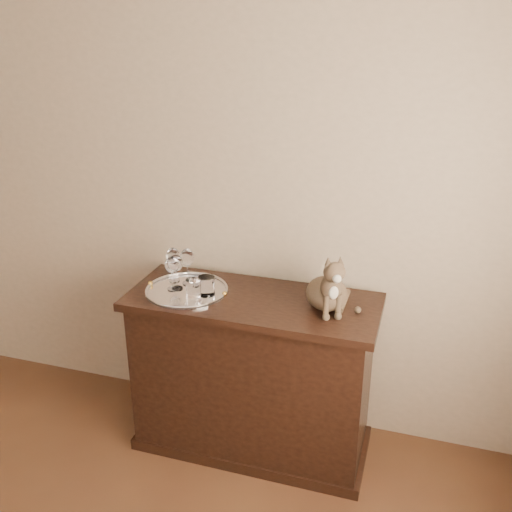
{
  "coord_description": "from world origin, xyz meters",
  "views": [
    {
      "loc": [
        1.34,
        -0.37,
        2.05
      ],
      "look_at": [
        0.61,
        1.95,
        1.06
      ],
      "focal_mm": 40.0,
      "sensor_mm": 36.0,
      "label": 1
    }
  ],
  "objects_px": {
    "cat": "(327,279)",
    "wine_glass_a": "(173,264)",
    "sideboard": "(253,374)",
    "wine_glass_c": "(172,273)",
    "wine_glass_b": "(188,266)",
    "wine_glass_d": "(176,272)",
    "tumbler_c": "(206,286)",
    "tumbler_a": "(194,288)",
    "tray": "(187,291)"
  },
  "relations": [
    {
      "from": "wine_glass_a",
      "to": "sideboard",
      "type": "bearing_deg",
      "value": -7.42
    },
    {
      "from": "wine_glass_d",
      "to": "wine_glass_b",
      "type": "bearing_deg",
      "value": 68.29
    },
    {
      "from": "tumbler_a",
      "to": "cat",
      "type": "xyz_separation_m",
      "value": [
        0.62,
        0.09,
        0.09
      ]
    },
    {
      "from": "sideboard",
      "to": "wine_glass_a",
      "type": "xyz_separation_m",
      "value": [
        -0.43,
        0.06,
        0.52
      ]
    },
    {
      "from": "tumbler_a",
      "to": "tumbler_c",
      "type": "distance_m",
      "value": 0.06
    },
    {
      "from": "wine_glass_d",
      "to": "tumbler_a",
      "type": "bearing_deg",
      "value": -25.16
    },
    {
      "from": "tray",
      "to": "wine_glass_a",
      "type": "height_order",
      "value": "wine_glass_a"
    },
    {
      "from": "sideboard",
      "to": "wine_glass_c",
      "type": "relative_size",
      "value": 7.09
    },
    {
      "from": "wine_glass_b",
      "to": "tumbler_c",
      "type": "xyz_separation_m",
      "value": [
        0.13,
        -0.09,
        -0.05
      ]
    },
    {
      "from": "tray",
      "to": "wine_glass_c",
      "type": "relative_size",
      "value": 2.36
    },
    {
      "from": "wine_glass_c",
      "to": "wine_glass_a",
      "type": "bearing_deg",
      "value": 111.33
    },
    {
      "from": "wine_glass_a",
      "to": "wine_glass_b",
      "type": "relative_size",
      "value": 0.95
    },
    {
      "from": "tray",
      "to": "tumbler_a",
      "type": "relative_size",
      "value": 4.73
    },
    {
      "from": "tumbler_a",
      "to": "tumbler_c",
      "type": "bearing_deg",
      "value": 33.37
    },
    {
      "from": "sideboard",
      "to": "tumbler_a",
      "type": "bearing_deg",
      "value": -164.03
    },
    {
      "from": "sideboard",
      "to": "wine_glass_c",
      "type": "xyz_separation_m",
      "value": [
        -0.39,
        -0.04,
        0.52
      ]
    },
    {
      "from": "cat",
      "to": "wine_glass_a",
      "type": "bearing_deg",
      "value": 151.93
    },
    {
      "from": "tumbler_a",
      "to": "wine_glass_d",
      "type": "bearing_deg",
      "value": 154.84
    },
    {
      "from": "sideboard",
      "to": "wine_glass_b",
      "type": "relative_size",
      "value": 6.52
    },
    {
      "from": "wine_glass_a",
      "to": "wine_glass_c",
      "type": "distance_m",
      "value": 0.1
    },
    {
      "from": "wine_glass_b",
      "to": "tumbler_a",
      "type": "bearing_deg",
      "value": -55.72
    },
    {
      "from": "wine_glass_c",
      "to": "tumbler_a",
      "type": "relative_size",
      "value": 2.0
    },
    {
      "from": "wine_glass_a",
      "to": "wine_glass_c",
      "type": "height_order",
      "value": "wine_glass_a"
    },
    {
      "from": "sideboard",
      "to": "wine_glass_b",
      "type": "height_order",
      "value": "wine_glass_b"
    },
    {
      "from": "wine_glass_c",
      "to": "tumbler_a",
      "type": "xyz_separation_m",
      "value": [
        0.13,
        -0.04,
        -0.04
      ]
    },
    {
      "from": "cat",
      "to": "tumbler_c",
      "type": "bearing_deg",
      "value": 160.6
    },
    {
      "from": "wine_glass_b",
      "to": "tray",
      "type": "bearing_deg",
      "value": -71.42
    },
    {
      "from": "wine_glass_b",
      "to": "wine_glass_d",
      "type": "bearing_deg",
      "value": -111.71
    },
    {
      "from": "wine_glass_d",
      "to": "tray",
      "type": "bearing_deg",
      "value": -6.19
    },
    {
      "from": "wine_glass_b",
      "to": "tumbler_c",
      "type": "height_order",
      "value": "wine_glass_b"
    },
    {
      "from": "sideboard",
      "to": "cat",
      "type": "height_order",
      "value": "cat"
    },
    {
      "from": "wine_glass_c",
      "to": "tumbler_c",
      "type": "distance_m",
      "value": 0.18
    },
    {
      "from": "tray",
      "to": "wine_glass_b",
      "type": "distance_m",
      "value": 0.12
    },
    {
      "from": "wine_glass_b",
      "to": "tumbler_a",
      "type": "relative_size",
      "value": 2.18
    },
    {
      "from": "sideboard",
      "to": "wine_glass_d",
      "type": "xyz_separation_m",
      "value": [
        -0.38,
        -0.02,
        0.52
      ]
    },
    {
      "from": "sideboard",
      "to": "tumbler_c",
      "type": "xyz_separation_m",
      "value": [
        -0.22,
        -0.04,
        0.48
      ]
    },
    {
      "from": "tray",
      "to": "wine_glass_c",
      "type": "bearing_deg",
      "value": -174.11
    },
    {
      "from": "wine_glass_c",
      "to": "tumbler_a",
      "type": "height_order",
      "value": "wine_glass_c"
    },
    {
      "from": "tumbler_a",
      "to": "sideboard",
      "type": "bearing_deg",
      "value": 15.97
    },
    {
      "from": "wine_glass_c",
      "to": "sideboard",
      "type": "bearing_deg",
      "value": 5.39
    },
    {
      "from": "wine_glass_c",
      "to": "wine_glass_d",
      "type": "bearing_deg",
      "value": 37.71
    },
    {
      "from": "tray",
      "to": "wine_glass_d",
      "type": "relative_size",
      "value": 2.26
    },
    {
      "from": "tray",
      "to": "tumbler_a",
      "type": "bearing_deg",
      "value": -38.76
    },
    {
      "from": "wine_glass_d",
      "to": "tumbler_c",
      "type": "relative_size",
      "value": 1.95
    },
    {
      "from": "wine_glass_a",
      "to": "tumbler_c",
      "type": "xyz_separation_m",
      "value": [
        0.22,
        -0.1,
        -0.04
      ]
    },
    {
      "from": "tumbler_a",
      "to": "wine_glass_c",
      "type": "bearing_deg",
      "value": 162.98
    },
    {
      "from": "tumbler_a",
      "to": "tumbler_c",
      "type": "height_order",
      "value": "tumbler_c"
    },
    {
      "from": "wine_glass_a",
      "to": "wine_glass_b",
      "type": "bearing_deg",
      "value": -7.4
    },
    {
      "from": "wine_glass_b",
      "to": "wine_glass_c",
      "type": "bearing_deg",
      "value": -118.31
    },
    {
      "from": "sideboard",
      "to": "wine_glass_b",
      "type": "distance_m",
      "value": 0.63
    }
  ]
}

